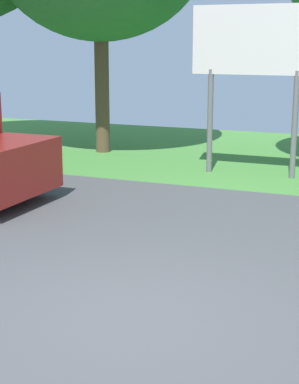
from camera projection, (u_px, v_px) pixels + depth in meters
ground_plane at (213, 241)px, 9.11m from camera, size 40.00×22.00×0.20m
roadside_billboard at (254, 53)px, 12.82m from camera, size 2.60×0.12×3.50m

